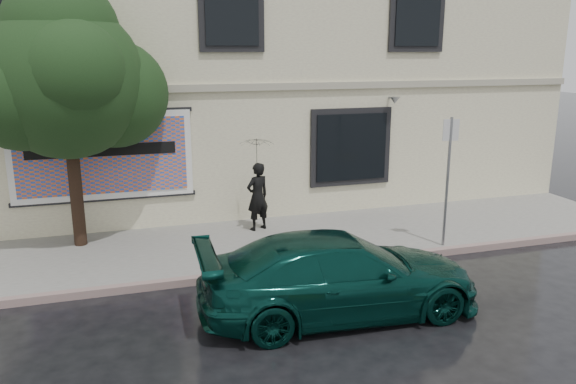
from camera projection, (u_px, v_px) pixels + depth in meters
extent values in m
plane|color=black|center=(293.00, 306.00, 10.16)|extent=(90.00, 90.00, 0.00)
cube|color=gray|center=(252.00, 244.00, 13.15)|extent=(20.00, 3.50, 0.15)
cube|color=gray|center=(271.00, 272.00, 11.53)|extent=(20.00, 0.18, 0.16)
cube|color=beige|center=(207.00, 83.00, 17.64)|extent=(20.00, 8.00, 7.00)
cube|color=#9E9984|center=(233.00, 87.00, 13.87)|extent=(20.00, 0.12, 0.18)
cube|color=black|center=(351.00, 147.00, 15.19)|extent=(2.30, 0.10, 2.10)
cube|color=black|center=(352.00, 147.00, 15.13)|extent=(2.00, 0.05, 1.80)
cube|color=black|center=(2.00, 16.00, 12.00)|extent=(1.30, 0.05, 1.20)
cube|color=black|center=(232.00, 20.00, 13.42)|extent=(1.30, 0.05, 1.20)
cube|color=black|center=(418.00, 23.00, 14.85)|extent=(1.30, 0.05, 1.20)
cube|color=white|center=(103.00, 156.00, 13.31)|extent=(4.20, 0.06, 2.10)
cube|color=#D3632F|center=(103.00, 157.00, 13.27)|extent=(3.90, 0.04, 1.80)
cube|color=black|center=(106.00, 199.00, 13.60)|extent=(4.30, 0.10, 0.10)
cube|color=black|center=(99.00, 112.00, 13.08)|extent=(4.30, 0.10, 0.10)
cube|color=black|center=(102.00, 150.00, 13.21)|extent=(3.40, 0.02, 0.28)
imported|color=#08322C|center=(340.00, 275.00, 9.71)|extent=(4.99, 2.37, 1.43)
imported|color=black|center=(258.00, 197.00, 13.80)|extent=(0.72, 0.60, 1.69)
imported|color=black|center=(257.00, 150.00, 13.52)|extent=(0.91, 0.91, 0.64)
cylinder|color=#342017|center=(76.00, 189.00, 12.61)|extent=(0.28, 0.28, 2.62)
sphere|color=black|center=(65.00, 81.00, 12.02)|extent=(3.37, 3.37, 3.37)
cylinder|color=gray|center=(447.00, 183.00, 12.51)|extent=(0.06, 0.06, 2.94)
cube|color=silver|center=(451.00, 130.00, 12.22)|extent=(0.36, 0.08, 0.47)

